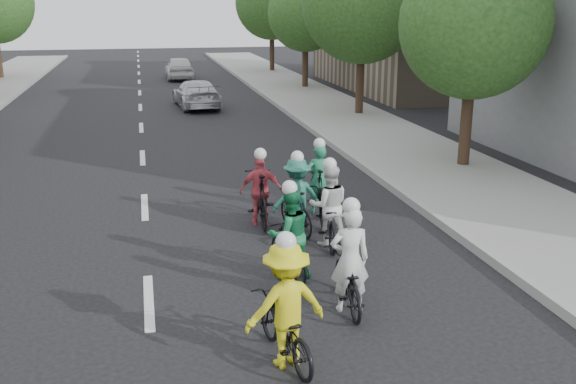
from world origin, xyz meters
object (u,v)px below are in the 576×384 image
object	(u,v)px
cyclist_2	(260,195)
cyclist_5	(289,241)
cyclist_0	(348,273)
cyclist_4	(285,315)
follow_car_lead	(196,94)
cyclist_1	(328,213)
cyclist_3	(297,201)
follow_car_trail	(179,68)
cyclist_6	(318,186)

from	to	relation	value
cyclist_2	cyclist_5	distance (m)	2.85
cyclist_0	cyclist_4	world-z (taller)	cyclist_4
cyclist_2	follow_car_lead	world-z (taller)	cyclist_2
cyclist_1	cyclist_5	distance (m)	1.77
cyclist_2	follow_car_lead	bearing A→B (deg)	-87.45
cyclist_3	follow_car_lead	world-z (taller)	cyclist_3
cyclist_2	cyclist_3	size ratio (longest dim) A/B	1.11
cyclist_0	cyclist_5	world-z (taller)	cyclist_0
follow_car_trail	cyclist_1	bearing A→B (deg)	91.78
cyclist_4	follow_car_lead	xyz separation A→B (m)	(0.77, 21.61, -0.06)
cyclist_3	cyclist_6	xyz separation A→B (m)	(0.79, 1.24, -0.07)
cyclist_1	cyclist_5	bearing A→B (deg)	60.05
cyclist_2	follow_car_trail	size ratio (longest dim) A/B	0.47
cyclist_0	cyclist_5	size ratio (longest dim) A/B	1.04
cyclist_3	follow_car_lead	bearing A→B (deg)	-98.66
cyclist_1	follow_car_lead	world-z (taller)	cyclist_1
cyclist_1	cyclist_5	xyz separation A→B (m)	(-1.09, -1.39, 0.03)
cyclist_5	follow_car_trail	bearing A→B (deg)	-100.75
cyclist_6	cyclist_4	bearing A→B (deg)	75.89
cyclist_4	cyclist_2	bearing A→B (deg)	-107.99
cyclist_6	follow_car_trail	distance (m)	27.15
cyclist_1	cyclist_2	xyz separation A→B (m)	(-1.06, 1.46, 0.01)
cyclist_2	follow_car_trail	xyz separation A→B (m)	(0.05, 27.61, 0.06)
cyclist_2	cyclist_4	size ratio (longest dim) A/B	1.05
cyclist_0	cyclist_1	bearing A→B (deg)	-94.94
cyclist_0	follow_car_trail	size ratio (longest dim) A/B	0.44
follow_car_lead	cyclist_0	bearing A→B (deg)	86.50
cyclist_3	cyclist_4	xyz separation A→B (m)	(-1.29, -4.73, 0.01)
cyclist_4	follow_car_trail	size ratio (longest dim) A/B	0.45
cyclist_3	cyclist_0	bearing A→B (deg)	79.06
cyclist_4	cyclist_0	bearing A→B (deg)	-145.05
cyclist_0	cyclist_4	bearing A→B (deg)	50.84
cyclist_5	cyclist_2	bearing A→B (deg)	-101.28
cyclist_1	cyclist_4	bearing A→B (deg)	74.75
cyclist_3	cyclist_4	size ratio (longest dim) A/B	0.95
cyclist_2	cyclist_3	world-z (taller)	cyclist_3
cyclist_2	cyclist_6	world-z (taller)	cyclist_6
cyclist_5	follow_car_lead	distance (m)	18.98
cyclist_1	cyclist_2	size ratio (longest dim) A/B	1.06
cyclist_1	follow_car_lead	xyz separation A→B (m)	(-0.97, 17.59, -0.00)
cyclist_5	follow_car_trail	size ratio (longest dim) A/B	0.43
cyclist_4	cyclist_5	size ratio (longest dim) A/B	1.06
cyclist_6	cyclist_5	bearing A→B (deg)	71.92
cyclist_6	follow_car_trail	xyz separation A→B (m)	(-1.35, 27.12, 0.09)
cyclist_5	follow_car_lead	xyz separation A→B (m)	(0.12, 18.98, -0.04)
cyclist_1	cyclist_2	world-z (taller)	cyclist_1
cyclist_1	cyclist_5	world-z (taller)	cyclist_1
cyclist_1	cyclist_3	distance (m)	0.84
cyclist_1	cyclist_4	distance (m)	4.39
cyclist_2	cyclist_0	bearing A→B (deg)	100.69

